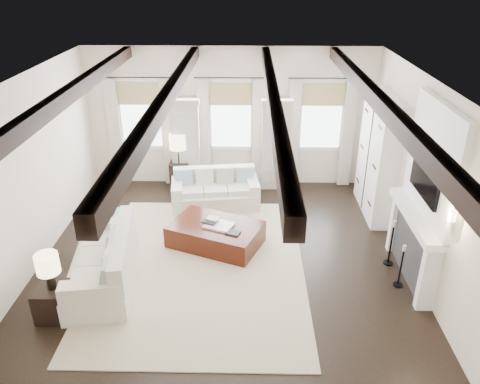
{
  "coord_description": "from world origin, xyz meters",
  "views": [
    {
      "loc": [
        0.42,
        -6.57,
        4.79
      ],
      "look_at": [
        0.27,
        0.84,
        1.15
      ],
      "focal_mm": 35.0,
      "sensor_mm": 36.0,
      "label": 1
    }
  ],
  "objects_px": {
    "sofa_left": "(106,263)",
    "ottoman": "(216,235)",
    "sofa_back": "(215,191)",
    "side_table_back": "(180,175)",
    "side_table_front": "(56,302)"
  },
  "relations": [
    {
      "from": "ottoman",
      "to": "side_table_front",
      "type": "distance_m",
      "value": 3.03
    },
    {
      "from": "sofa_left",
      "to": "side_table_back",
      "type": "height_order",
      "value": "sofa_left"
    },
    {
      "from": "ottoman",
      "to": "side_table_front",
      "type": "bearing_deg",
      "value": -115.35
    },
    {
      "from": "sofa_back",
      "to": "side_table_back",
      "type": "distance_m",
      "value": 1.22
    },
    {
      "from": "sofa_left",
      "to": "sofa_back",
      "type": "bearing_deg",
      "value": 60.5
    },
    {
      "from": "side_table_front",
      "to": "side_table_back",
      "type": "xyz_separation_m",
      "value": [
        1.25,
        4.5,
        0.07
      ]
    },
    {
      "from": "sofa_back",
      "to": "sofa_left",
      "type": "height_order",
      "value": "sofa_left"
    },
    {
      "from": "sofa_back",
      "to": "sofa_left",
      "type": "bearing_deg",
      "value": -119.5
    },
    {
      "from": "sofa_left",
      "to": "side_table_front",
      "type": "xyz_separation_m",
      "value": [
        -0.54,
        -0.83,
        -0.11
      ]
    },
    {
      "from": "sofa_left",
      "to": "ottoman",
      "type": "xyz_separation_m",
      "value": [
        1.71,
        1.2,
        -0.16
      ]
    },
    {
      "from": "sofa_back",
      "to": "side_table_back",
      "type": "xyz_separation_m",
      "value": [
        -0.88,
        0.84,
        0.01
      ]
    },
    {
      "from": "sofa_left",
      "to": "side_table_back",
      "type": "xyz_separation_m",
      "value": [
        0.72,
        3.66,
        -0.04
      ]
    },
    {
      "from": "sofa_back",
      "to": "ottoman",
      "type": "height_order",
      "value": "sofa_back"
    },
    {
      "from": "ottoman",
      "to": "sofa_left",
      "type": "bearing_deg",
      "value": -122.5
    },
    {
      "from": "ottoman",
      "to": "side_table_front",
      "type": "height_order",
      "value": "side_table_front"
    }
  ]
}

